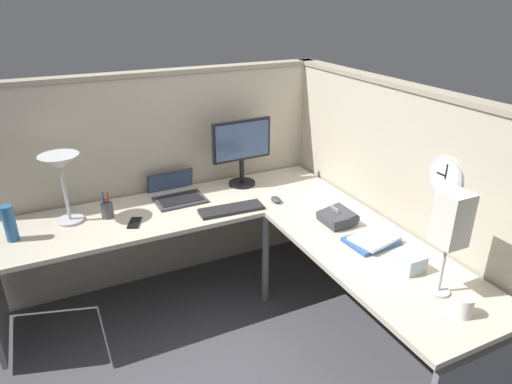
{
  "coord_description": "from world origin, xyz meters",
  "views": [
    {
      "loc": [
        -1.08,
        -2.25,
        2.07
      ],
      "look_at": [
        0.08,
        0.15,
        0.88
      ],
      "focal_mm": 31.8,
      "sensor_mm": 36.0,
      "label": 1
    }
  ],
  "objects_px": {
    "keyboard": "(231,209)",
    "wall_clock": "(446,177)",
    "laptop": "(176,193)",
    "desk_lamp_paper": "(452,222)",
    "computer_mouse": "(276,200)",
    "pen_cup": "(107,210)",
    "desk_lamp_dome": "(61,168)",
    "book_stack": "(373,240)",
    "tissue_box": "(411,263)",
    "coffee_mug": "(464,306)",
    "thermos_flask": "(10,223)",
    "monitor": "(242,148)",
    "cell_phone": "(135,223)",
    "office_phone": "(338,218)"
  },
  "relations": [
    {
      "from": "keyboard",
      "to": "wall_clock",
      "type": "relative_size",
      "value": 1.95
    },
    {
      "from": "monitor",
      "to": "cell_phone",
      "type": "bearing_deg",
      "value": -162.14
    },
    {
      "from": "book_stack",
      "to": "wall_clock",
      "type": "bearing_deg",
      "value": -32.17
    },
    {
      "from": "computer_mouse",
      "to": "wall_clock",
      "type": "bearing_deg",
      "value": -60.17
    },
    {
      "from": "monitor",
      "to": "pen_cup",
      "type": "xyz_separation_m",
      "value": [
        -1.0,
        -0.12,
        -0.24
      ]
    },
    {
      "from": "keyboard",
      "to": "pen_cup",
      "type": "distance_m",
      "value": 0.8
    },
    {
      "from": "desk_lamp_dome",
      "to": "cell_phone",
      "type": "bearing_deg",
      "value": -30.17
    },
    {
      "from": "thermos_flask",
      "to": "tissue_box",
      "type": "distance_m",
      "value": 2.26
    },
    {
      "from": "cell_phone",
      "to": "desk_lamp_dome",
      "type": "bearing_deg",
      "value": 173.61
    },
    {
      "from": "keyboard",
      "to": "book_stack",
      "type": "height_order",
      "value": "book_stack"
    },
    {
      "from": "cell_phone",
      "to": "office_phone",
      "type": "relative_size",
      "value": 0.7
    },
    {
      "from": "keyboard",
      "to": "tissue_box",
      "type": "height_order",
      "value": "tissue_box"
    },
    {
      "from": "laptop",
      "to": "desk_lamp_dome",
      "type": "height_order",
      "value": "desk_lamp_dome"
    },
    {
      "from": "tissue_box",
      "to": "computer_mouse",
      "type": "bearing_deg",
      "value": 102.69
    },
    {
      "from": "pen_cup",
      "to": "wall_clock",
      "type": "height_order",
      "value": "wall_clock"
    },
    {
      "from": "keyboard",
      "to": "wall_clock",
      "type": "xyz_separation_m",
      "value": [
        0.86,
        -0.93,
        0.42
      ]
    },
    {
      "from": "desk_lamp_dome",
      "to": "coffee_mug",
      "type": "bearing_deg",
      "value": -49.17
    },
    {
      "from": "keyboard",
      "to": "pen_cup",
      "type": "bearing_deg",
      "value": 164.51
    },
    {
      "from": "pen_cup",
      "to": "thermos_flask",
      "type": "relative_size",
      "value": 0.82
    },
    {
      "from": "thermos_flask",
      "to": "office_phone",
      "type": "bearing_deg",
      "value": -19.7
    },
    {
      "from": "desk_lamp_dome",
      "to": "book_stack",
      "type": "height_order",
      "value": "desk_lamp_dome"
    },
    {
      "from": "thermos_flask",
      "to": "keyboard",
      "type": "bearing_deg",
      "value": -8.75
    },
    {
      "from": "desk_lamp_dome",
      "to": "tissue_box",
      "type": "height_order",
      "value": "desk_lamp_dome"
    },
    {
      "from": "thermos_flask",
      "to": "coffee_mug",
      "type": "bearing_deg",
      "value": -41.8
    },
    {
      "from": "office_phone",
      "to": "book_stack",
      "type": "height_order",
      "value": "office_phone"
    },
    {
      "from": "desk_lamp_paper",
      "to": "pen_cup",
      "type": "bearing_deg",
      "value": 130.85
    },
    {
      "from": "laptop",
      "to": "coffee_mug",
      "type": "relative_size",
      "value": 4.05
    },
    {
      "from": "monitor",
      "to": "pen_cup",
      "type": "height_order",
      "value": "monitor"
    },
    {
      "from": "monitor",
      "to": "keyboard",
      "type": "height_order",
      "value": "monitor"
    },
    {
      "from": "monitor",
      "to": "coffee_mug",
      "type": "height_order",
      "value": "monitor"
    },
    {
      "from": "monitor",
      "to": "computer_mouse",
      "type": "height_order",
      "value": "monitor"
    },
    {
      "from": "cell_phone",
      "to": "desk_lamp_paper",
      "type": "distance_m",
      "value": 1.84
    },
    {
      "from": "cell_phone",
      "to": "book_stack",
      "type": "relative_size",
      "value": 0.47
    },
    {
      "from": "book_stack",
      "to": "coffee_mug",
      "type": "relative_size",
      "value": 3.2
    },
    {
      "from": "laptop",
      "to": "keyboard",
      "type": "xyz_separation_m",
      "value": [
        0.26,
        -0.39,
        -0.01
      ]
    },
    {
      "from": "laptop",
      "to": "cell_phone",
      "type": "distance_m",
      "value": 0.46
    },
    {
      "from": "desk_lamp_dome",
      "to": "thermos_flask",
      "type": "bearing_deg",
      "value": -161.85
    },
    {
      "from": "keyboard",
      "to": "office_phone",
      "type": "xyz_separation_m",
      "value": [
        0.53,
        -0.46,
        0.03
      ]
    },
    {
      "from": "tissue_box",
      "to": "monitor",
      "type": "bearing_deg",
      "value": 102.62
    },
    {
      "from": "computer_mouse",
      "to": "book_stack",
      "type": "relative_size",
      "value": 0.34
    },
    {
      "from": "office_phone",
      "to": "tissue_box",
      "type": "xyz_separation_m",
      "value": [
        0.04,
        -0.6,
        0.01
      ]
    },
    {
      "from": "keyboard",
      "to": "cell_phone",
      "type": "bearing_deg",
      "value": 174.54
    },
    {
      "from": "book_stack",
      "to": "thermos_flask",
      "type": "bearing_deg",
      "value": 153.18
    },
    {
      "from": "laptop",
      "to": "tissue_box",
      "type": "height_order",
      "value": "laptop"
    },
    {
      "from": "laptop",
      "to": "desk_lamp_paper",
      "type": "height_order",
      "value": "desk_lamp_paper"
    },
    {
      "from": "desk_lamp_paper",
      "to": "wall_clock",
      "type": "bearing_deg",
      "value": 46.99
    },
    {
      "from": "laptop",
      "to": "keyboard",
      "type": "height_order",
      "value": "laptop"
    },
    {
      "from": "monitor",
      "to": "book_stack",
      "type": "height_order",
      "value": "monitor"
    },
    {
      "from": "laptop",
      "to": "tissue_box",
      "type": "distance_m",
      "value": 1.67
    },
    {
      "from": "desk_lamp_dome",
      "to": "pen_cup",
      "type": "height_order",
      "value": "desk_lamp_dome"
    }
  ]
}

